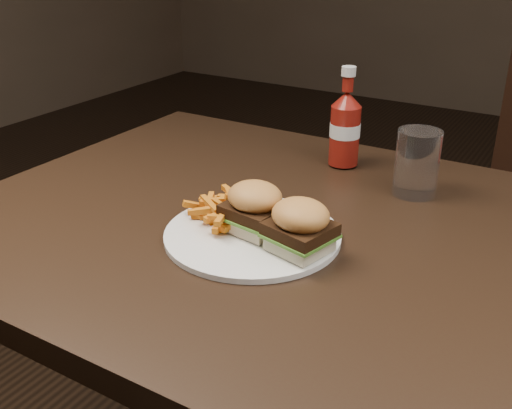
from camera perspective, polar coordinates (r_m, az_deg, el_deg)
The scene contains 7 objects.
dining_table at distance 0.92m, azimuth 7.13°, elevation -3.83°, with size 1.20×0.80×0.04m, color black.
plate at distance 0.88m, azimuth -0.33°, elevation -2.88°, with size 0.26×0.26×0.01m, color white.
sandwich_half_a at distance 0.88m, azimuth -0.11°, elevation -1.82°, with size 0.07×0.07×0.02m, color beige.
sandwich_half_b at distance 0.83m, azimuth 4.17°, elevation -3.71°, with size 0.07×0.07×0.02m, color beige.
fries_pile at distance 0.91m, azimuth -3.01°, elevation -0.29°, with size 0.11×0.11×0.05m, color #D15A07, non-canonical shape.
ketchup_bottle at distance 1.15m, azimuth 8.43°, elevation 6.53°, with size 0.06×0.06×0.11m, color maroon.
tumbler at distance 1.05m, azimuth 15.07°, elevation 3.78°, with size 0.07×0.07×0.12m, color white.
Camera 1 is at (0.31, -0.74, 1.17)m, focal length 42.00 mm.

